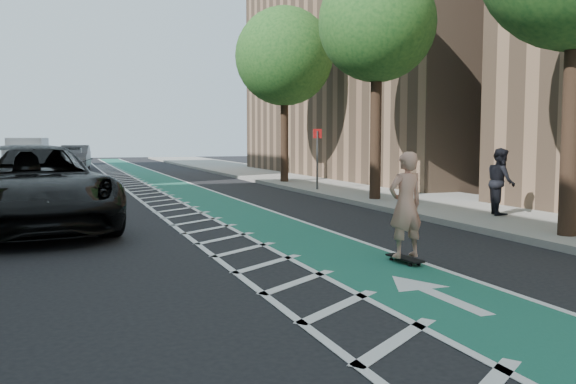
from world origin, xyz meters
name	(u,v)px	position (x,y,z in m)	size (l,w,h in m)	color
ground	(179,271)	(0.00, 0.00, 0.00)	(120.00, 120.00, 0.00)	black
bike_lane	(214,202)	(3.00, 10.00, 0.01)	(2.00, 90.00, 0.01)	#17523F
buffer_strip	(168,204)	(1.50, 10.00, 0.01)	(1.40, 90.00, 0.01)	silver
sidewalk_right	(386,194)	(9.50, 10.00, 0.07)	(5.00, 90.00, 0.15)	gray
curb_right	(325,196)	(7.05, 10.00, 0.08)	(0.12, 90.00, 0.16)	gray
building_right_far	(425,5)	(17.50, 20.00, 9.50)	(14.00, 22.00, 19.00)	#84664C
tree_r_c	(376,24)	(7.90, 8.00, 5.77)	(4.20, 4.20, 7.90)	#382619
tree_r_d	(288,55)	(7.90, 16.00, 5.77)	(4.20, 4.20, 7.90)	#382619
sign_post	(317,158)	(7.60, 12.00, 1.35)	(0.35, 0.08, 2.47)	#4C4C4C
skateboard	(405,258)	(3.70, -0.77, 0.09)	(0.29, 0.83, 0.11)	black
skateboarder	(406,205)	(3.70, -0.77, 1.01)	(0.65, 0.43, 1.79)	tan
suv_near	(30,187)	(-2.40, 5.73, 0.98)	(3.27, 7.08, 1.97)	black
suv_far	(37,177)	(-2.40, 10.51, 0.94)	(2.62, 6.45, 1.87)	black
car_silver	(33,165)	(-3.07, 25.99, 0.70)	(1.65, 4.11, 1.40)	#A2A2A7
car_grey	(75,158)	(-0.72, 33.76, 0.83)	(1.75, 5.01, 1.65)	#545458
pedestrian	(501,181)	(8.90, 3.10, 1.01)	(0.84, 0.65, 1.73)	black
box_truck	(26,154)	(-3.89, 37.34, 0.99)	(2.89, 5.39, 2.15)	silver
barrel_a	(26,208)	(-2.56, 6.84, 0.38)	(0.58, 0.58, 0.79)	#EC5A0C
barrel_c	(33,184)	(-2.66, 14.50, 0.44)	(0.69, 0.69, 0.94)	orange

